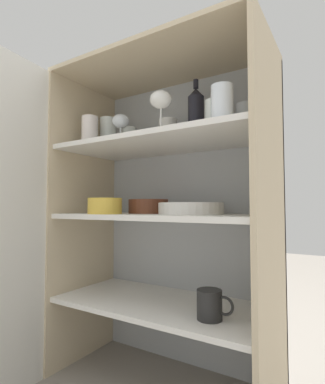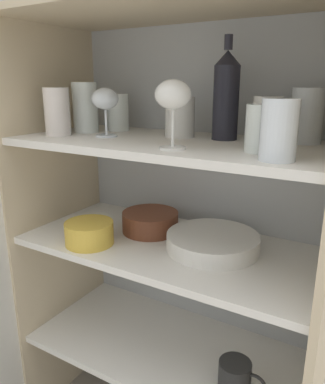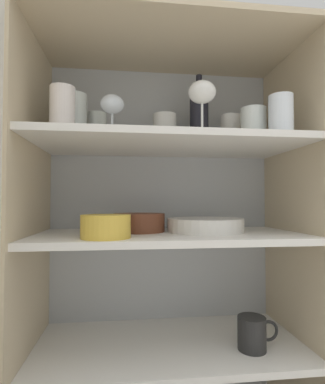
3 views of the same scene
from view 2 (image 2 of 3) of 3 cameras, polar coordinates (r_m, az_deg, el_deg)
cupboard_back_panel at (r=1.26m, az=5.65°, el=-5.73°), size 0.87×0.02×1.27m
cupboard_side_left at (r=1.33m, az=-15.21°, el=-4.93°), size 0.02×0.43×1.27m
cupboard_top_panel at (r=1.00m, az=1.17°, el=26.45°), size 0.87×0.43×0.02m
shelf_board_lower at (r=1.26m, az=0.90°, el=-22.71°), size 0.83×0.39×0.02m
shelf_board_middle at (r=1.08m, az=0.98°, el=-8.29°), size 0.83×0.39×0.02m
shelf_board_upper at (r=0.99m, az=1.06°, el=7.36°), size 0.83×0.39×0.02m
tumbler_glass_0 at (r=0.84m, az=15.21°, el=9.32°), size 0.08×0.08×0.10m
tumbler_glass_1 at (r=1.05m, az=2.67°, el=11.32°), size 0.08×0.08×0.11m
tumbler_glass_2 at (r=1.20m, az=-6.82°, el=11.97°), size 0.07×0.07×0.11m
tumbler_glass_3 at (r=1.00m, az=21.12°, el=10.78°), size 0.08×0.08×0.13m
tumbler_glass_4 at (r=1.17m, az=-11.69°, el=12.49°), size 0.08×0.08×0.15m
tumbler_glass_5 at (r=0.96m, az=15.63°, el=10.51°), size 0.07×0.07×0.11m
tumbler_glass_6 at (r=0.75m, az=17.31°, el=9.00°), size 0.07×0.07×0.12m
tumbler_glass_7 at (r=1.12m, az=-15.76°, el=11.69°), size 0.07×0.07×0.13m
wine_glass_0 at (r=0.84m, az=1.62°, el=14.21°), size 0.08×0.08×0.15m
wine_glass_1 at (r=1.06m, az=-8.73°, el=13.52°), size 0.07×0.07×0.13m
wine_bottle at (r=1.01m, az=9.67°, el=14.32°), size 0.07×0.07×0.26m
plate_stack_white at (r=1.04m, az=7.66°, el=-7.57°), size 0.25×0.25×0.04m
mixing_bowl_large at (r=1.15m, az=-1.88°, el=-4.40°), size 0.17×0.17×0.06m
serving_bowl_small at (r=1.08m, az=-11.09°, el=-5.98°), size 0.14×0.14×0.06m
coffee_mug_primary at (r=1.10m, az=11.04°, el=-26.14°), size 0.13×0.08×0.10m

